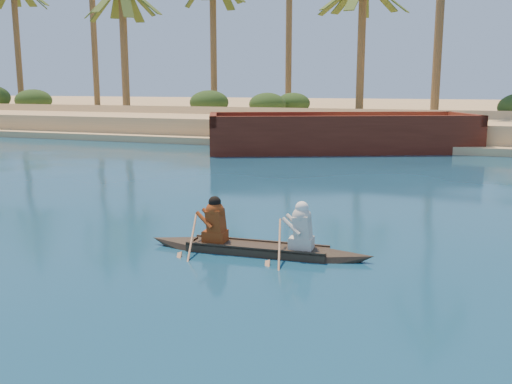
% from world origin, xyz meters
% --- Properties ---
extents(sandy_embankment, '(150.00, 51.00, 1.50)m').
position_xyz_m(sandy_embankment, '(0.00, 46.89, 0.53)').
color(sandy_embankment, '#DCB07C').
rests_on(sandy_embankment, ground).
extents(palm_grove, '(110.00, 14.00, 16.00)m').
position_xyz_m(palm_grove, '(0.00, 35.00, 8.00)').
color(palm_grove, '#415C20').
rests_on(palm_grove, ground).
extents(shrub_cluster, '(100.00, 6.00, 2.40)m').
position_xyz_m(shrub_cluster, '(0.00, 31.50, 1.20)').
color(shrub_cluster, '#263E16').
rests_on(shrub_cluster, ground).
extents(canoe, '(4.43, 0.82, 1.21)m').
position_xyz_m(canoe, '(5.96, 4.49, 0.23)').
color(canoe, '#332A1C').
rests_on(canoe, ground).
extents(barge_mid, '(13.21, 8.93, 2.10)m').
position_xyz_m(barge_mid, '(3.88, 22.00, 0.73)').
color(barge_mid, maroon).
rests_on(barge_mid, ground).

